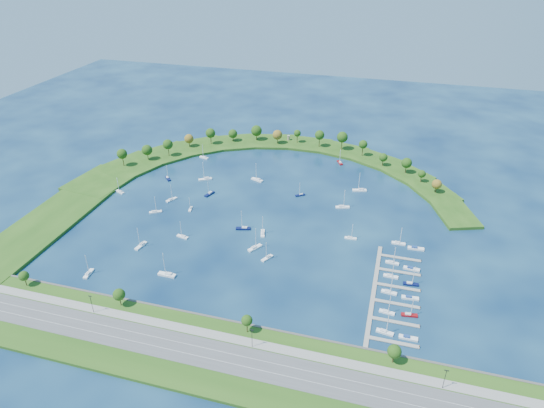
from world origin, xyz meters
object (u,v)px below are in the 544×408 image
(harbor_tower, at_px, (289,138))
(moored_boat_18, at_px, (351,238))
(moored_boat_14, at_px, (155,211))
(docked_boat_10, at_px, (398,243))
(docked_boat_3, at_px, (409,314))
(docked_boat_8, at_px, (392,262))
(moored_boat_6, at_px, (257,179))
(docked_boat_5, at_px, (410,298))
(moored_boat_9, at_px, (210,193))
(moored_boat_10, at_px, (120,191))
(moored_boat_19, at_px, (267,258))
(moored_boat_2, at_px, (167,274))
(docked_boat_2, at_px, (387,312))
(moored_boat_12, at_px, (263,233))
(docked_boat_9, at_px, (411,269))
(docked_boat_1, at_px, (408,338))
(docked_boat_4, at_px, (389,292))
(docked_boat_0, at_px, (385,332))
(moored_boat_1, at_px, (205,179))
(moored_boat_3, at_px, (190,209))
(moored_boat_7, at_px, (300,195))
(docked_boat_11, at_px, (416,248))
(moored_boat_0, at_px, (243,228))
(moored_boat_8, at_px, (204,157))
(moored_boat_13, at_px, (342,207))
(docked_boat_7, at_px, (411,283))
(moored_boat_15, at_px, (183,236))
(moored_boat_4, at_px, (340,162))
(moored_boat_17, at_px, (255,247))
(moored_boat_11, at_px, (168,178))

(harbor_tower, relative_size, moored_boat_18, 0.39)
(moored_boat_14, relative_size, docked_boat_10, 1.02)
(docked_boat_3, bearing_deg, docked_boat_8, 96.62)
(harbor_tower, height_order, moored_boat_6, moored_boat_6)
(moored_boat_18, bearing_deg, docked_boat_5, -56.04)
(moored_boat_9, relative_size, docked_boat_10, 1.08)
(moored_boat_10, bearing_deg, moored_boat_19, -177.63)
(moored_boat_9, xyz_separation_m, moored_boat_14, (-24.77, -32.67, -0.02))
(moored_boat_2, relative_size, docked_boat_2, 1.32)
(moored_boat_12, height_order, docked_boat_2, moored_boat_12)
(moored_boat_2, height_order, docked_boat_5, moored_boat_2)
(moored_boat_2, relative_size, docked_boat_9, 1.62)
(docked_boat_1, bearing_deg, docked_boat_4, 109.01)
(harbor_tower, relative_size, docked_boat_0, 0.35)
(moored_boat_1, height_order, moored_boat_3, moored_boat_1)
(harbor_tower, xyz_separation_m, moored_boat_18, (72.72, -136.47, -3.26))
(moored_boat_19, relative_size, docked_boat_3, 1.01)
(docked_boat_9, bearing_deg, docked_boat_0, -95.95)
(moored_boat_7, relative_size, moored_boat_9, 0.80)
(moored_boat_1, distance_m, moored_boat_7, 73.36)
(docked_boat_4, bearing_deg, docked_boat_11, 79.89)
(moored_boat_0, height_order, moored_boat_1, moored_boat_1)
(docked_boat_0, bearing_deg, moored_boat_8, 143.39)
(moored_boat_14, xyz_separation_m, docked_boat_1, (163.42, -69.58, -0.27))
(moored_boat_2, relative_size, moored_boat_13, 1.06)
(docked_boat_8, bearing_deg, docked_boat_9, -10.93)
(moored_boat_18, distance_m, docked_boat_7, 49.87)
(moored_boat_15, distance_m, moored_boat_19, 55.64)
(moored_boat_13, bearing_deg, moored_boat_2, -147.73)
(moored_boat_7, xyz_separation_m, docked_boat_4, (66.64, -88.55, 0.04))
(moored_boat_18, bearing_deg, moored_boat_6, 138.64)
(docked_boat_0, xyz_separation_m, docked_boat_2, (0.01, 13.77, -0.02))
(moored_boat_3, relative_size, docked_boat_4, 0.79)
(moored_boat_8, xyz_separation_m, docked_boat_8, (156.26, -102.96, -0.02))
(docked_boat_3, bearing_deg, moored_boat_7, 118.89)
(docked_boat_3, bearing_deg, moored_boat_4, 101.75)
(moored_boat_17, bearing_deg, moored_boat_19, -95.46)
(docked_boat_9, relative_size, docked_boat_10, 0.76)
(moored_boat_2, relative_size, docked_boat_7, 1.24)
(moored_boat_12, height_order, docked_boat_7, moored_boat_12)
(harbor_tower, distance_m, moored_boat_18, 154.67)
(moored_boat_8, bearing_deg, moored_boat_11, 92.47)
(docked_boat_7, height_order, docked_boat_11, docked_boat_7)
(moored_boat_6, bearing_deg, moored_boat_8, -6.21)
(moored_boat_9, bearing_deg, docked_boat_8, 88.42)
(moored_boat_10, xyz_separation_m, docked_boat_0, (190.46, -87.12, 0.00))
(moored_boat_0, bearing_deg, moored_boat_15, 15.02)
(moored_boat_2, bearing_deg, harbor_tower, -94.00)
(docked_boat_5, relative_size, docked_boat_10, 0.74)
(moored_boat_4, xyz_separation_m, docked_boat_4, (48.19, -149.25, -0.00))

